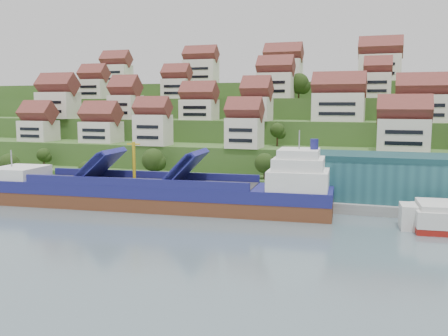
% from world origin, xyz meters
% --- Properties ---
extents(ground, '(300.00, 300.00, 0.00)m').
position_xyz_m(ground, '(0.00, 0.00, 0.00)').
color(ground, slate).
rests_on(ground, ground).
extents(quay, '(180.00, 14.00, 2.20)m').
position_xyz_m(quay, '(20.00, 15.00, 1.10)').
color(quay, gray).
rests_on(quay, ground).
extents(pebble_beach, '(45.00, 20.00, 1.00)m').
position_xyz_m(pebble_beach, '(-58.00, 12.00, 0.50)').
color(pebble_beach, gray).
rests_on(pebble_beach, ground).
extents(hillside, '(260.00, 128.00, 31.00)m').
position_xyz_m(hillside, '(0.00, 103.55, 10.66)').
color(hillside, '#2D4C1E').
rests_on(hillside, ground).
extents(hillside_village, '(155.51, 65.14, 29.35)m').
position_xyz_m(hillside_village, '(1.65, 61.76, 24.92)').
color(hillside_village, silver).
rests_on(hillside_village, ground).
extents(hillside_trees, '(139.33, 62.19, 30.74)m').
position_xyz_m(hillside_trees, '(-4.29, 46.47, 17.16)').
color(hillside_trees, '#243C14').
rests_on(hillside_trees, ground).
extents(warehouse, '(60.00, 15.00, 10.00)m').
position_xyz_m(warehouse, '(52.00, 17.00, 7.20)').
color(warehouse, '#235860').
rests_on(warehouse, quay).
extents(flagpole, '(1.28, 0.16, 8.00)m').
position_xyz_m(flagpole, '(18.11, 10.00, 6.88)').
color(flagpole, gray).
rests_on(flagpole, quay).
extents(beach_huts, '(14.40, 3.70, 2.20)m').
position_xyz_m(beach_huts, '(-60.00, 10.75, 2.10)').
color(beach_huts, white).
rests_on(beach_huts, pebble_beach).
extents(cargo_ship, '(80.45, 19.13, 17.70)m').
position_xyz_m(cargo_ship, '(-7.92, 1.41, 3.35)').
color(cargo_ship, brown).
rests_on(cargo_ship, ground).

